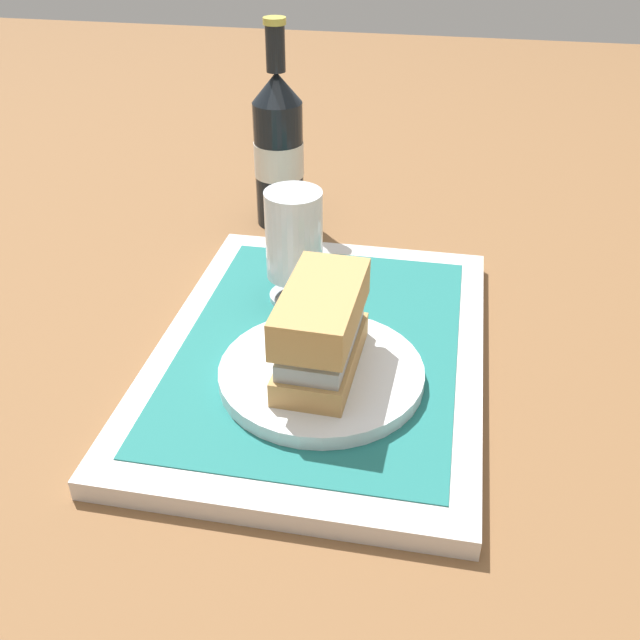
{
  "coord_description": "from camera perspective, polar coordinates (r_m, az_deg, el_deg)",
  "views": [
    {
      "loc": [
        -0.58,
        -0.11,
        0.44
      ],
      "look_at": [
        0.0,
        0.0,
        0.05
      ],
      "focal_mm": 41.0,
      "sensor_mm": 36.0,
      "label": 1
    }
  ],
  "objects": [
    {
      "name": "tray",
      "position": [
        0.73,
        0.0,
        -2.61
      ],
      "size": [
        0.44,
        0.32,
        0.02
      ],
      "primitive_type": "cube",
      "color": "silver",
      "rests_on": "ground_plane"
    },
    {
      "name": "ground_plane",
      "position": [
        0.74,
        0.0,
        -3.23
      ],
      "size": [
        3.0,
        3.0,
        0.0
      ],
      "primitive_type": "plane",
      "color": "brown"
    },
    {
      "name": "sandwich",
      "position": [
        0.65,
        0.18,
        -0.54
      ],
      "size": [
        0.13,
        0.07,
        0.08
      ],
      "rotation": [
        0.0,
        0.0,
        -0.04
      ],
      "color": "tan",
      "rests_on": "plate"
    },
    {
      "name": "plate",
      "position": [
        0.68,
        0.11,
        -4.21
      ],
      "size": [
        0.19,
        0.19,
        0.01
      ],
      "primitive_type": "cylinder",
      "color": "white",
      "rests_on": "placemat"
    },
    {
      "name": "beer_glass",
      "position": [
        0.77,
        -2.04,
        6.25
      ],
      "size": [
        0.06,
        0.06,
        0.12
      ],
      "color": "silver",
      "rests_on": "placemat"
    },
    {
      "name": "beer_bottle",
      "position": [
        0.98,
        -3.25,
        13.2
      ],
      "size": [
        0.07,
        0.07,
        0.27
      ],
      "color": "black",
      "rests_on": "ground_plane"
    },
    {
      "name": "placemat",
      "position": [
        0.73,
        0.0,
        -1.93
      ],
      "size": [
        0.38,
        0.27,
        0.0
      ],
      "primitive_type": "cube",
      "color": "#1E6B66",
      "rests_on": "tray"
    }
  ]
}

